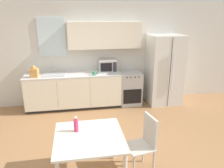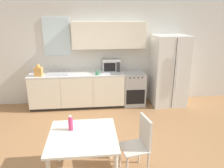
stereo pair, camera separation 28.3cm
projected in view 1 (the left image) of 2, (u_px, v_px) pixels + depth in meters
name	position (u px, v px, depth m)	size (l,w,h in m)	color
ground_plane	(94.00, 147.00, 4.13)	(12.00, 12.00, 0.00)	#9E7047
wall_back	(88.00, 51.00, 5.81)	(12.00, 0.38, 2.70)	silver
kitchen_counter	(74.00, 91.00, 5.76)	(2.46, 0.65, 0.92)	#333333
oven_range	(130.00, 88.00, 6.01)	(0.57, 0.64, 0.89)	#B7BABC
refrigerator	(164.00, 70.00, 5.95)	(0.87, 0.79, 1.87)	silver
kitchen_sink	(54.00, 74.00, 5.54)	(0.55, 0.45, 0.26)	#B7BABC
microwave	(107.00, 66.00, 5.82)	(0.47, 0.36, 0.32)	#B7BABC
coffee_mug	(94.00, 73.00, 5.51)	(0.13, 0.09, 0.10)	#3F8C66
grocery_bag_0	(34.00, 72.00, 5.29)	(0.20, 0.18, 0.29)	#DB994C
dining_table	(89.00, 142.00, 3.15)	(0.98, 0.98, 0.74)	beige
dining_chair_side	(145.00, 140.00, 3.40)	(0.47, 0.47, 0.93)	beige
drink_bottle	(76.00, 125.00, 3.22)	(0.07, 0.07, 0.23)	#DB386B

